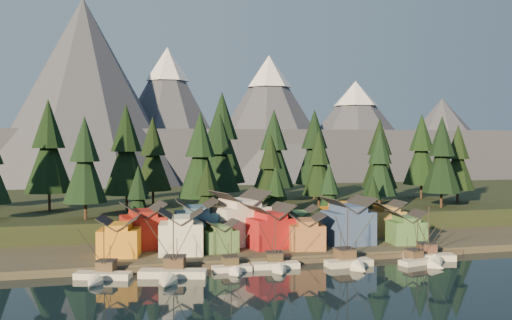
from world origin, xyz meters
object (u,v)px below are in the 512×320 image
object	(u,v)px
boat_0	(101,269)
boat_4	(351,255)
boat_3	(277,259)
boat_1	(171,266)
house_front_1	(181,230)
house_back_0	(143,224)
boat_6	(431,250)
boat_2	(233,261)
boat_5	(423,255)
house_back_1	(196,221)
house_front_0	(119,235)

from	to	relation	value
boat_0	boat_4	size ratio (longest dim) A/B	0.90
boat_3	boat_1	bearing A→B (deg)	-167.43
house_front_1	house_back_0	bearing A→B (deg)	140.54
boat_1	boat_3	world-z (taller)	boat_1
boat_4	boat_6	bearing A→B (deg)	-0.60
boat_6	house_back_0	distance (m)	61.07
boat_2	house_back_0	bearing A→B (deg)	125.53
boat_5	boat_0	bearing A→B (deg)	162.33
boat_2	house_back_1	size ratio (longest dim) A/B	0.98
boat_0	boat_4	bearing A→B (deg)	16.60
boat_4	house_back_0	world-z (taller)	house_back_0
boat_2	boat_5	xyz separation A→B (m)	(38.12, -3.63, -0.11)
boat_3	house_back_0	bearing A→B (deg)	145.33
boat_0	house_back_0	bearing A→B (deg)	85.99
boat_2	boat_1	bearing A→B (deg)	-169.82
boat_2	boat_5	world-z (taller)	boat_5
house_back_0	boat_6	bearing A→B (deg)	-26.81
boat_4	house_front_0	xyz separation A→B (m)	(-43.99, 15.33, 3.21)
house_front_1	boat_2	bearing A→B (deg)	-48.57
boat_5	house_back_1	bearing A→B (deg)	134.00
house_back_1	boat_0	bearing A→B (deg)	-130.34
boat_4	boat_1	bearing A→B (deg)	177.31
boat_4	boat_6	world-z (taller)	same
boat_1	boat_3	distance (m)	20.67
boat_4	boat_2	bearing A→B (deg)	171.83
boat_5	house_back_1	world-z (taller)	house_back_1
boat_1	house_back_1	size ratio (longest dim) A/B	1.34
boat_6	house_back_0	size ratio (longest dim) A/B	1.26
boat_4	house_front_1	size ratio (longest dim) A/B	1.24
house_front_0	house_back_1	size ratio (longest dim) A/B	0.91
boat_1	boat_4	distance (m)	35.19
boat_1	boat_3	size ratio (longest dim) A/B	1.25
boat_5	house_front_1	bearing A→B (deg)	146.28
house_front_0	boat_6	bearing A→B (deg)	-3.04
boat_6	boat_5	bearing A→B (deg)	-126.73
boat_6	house_back_0	bearing A→B (deg)	174.49
boat_1	house_front_1	distance (m)	15.91
boat_5	boat_3	bearing A→B (deg)	158.34
boat_2	boat_4	xyz separation A→B (m)	(23.37, -1.88, 0.48)
house_back_1	boat_4	bearing A→B (deg)	-39.05
boat_4	boat_6	size ratio (longest dim) A/B	1.00
boat_6	house_front_1	xyz separation A→B (m)	(-49.73, 13.48, 3.96)
boat_6	house_back_0	world-z (taller)	house_back_0
house_back_0	house_back_1	bearing A→B (deg)	0.77
boat_3	house_front_1	bearing A→B (deg)	149.19
boat_5	house_back_0	xyz separation A→B (m)	(-53.57, 24.19, 4.76)
house_front_0	house_front_1	distance (m)	12.49
boat_0	boat_5	bearing A→B (deg)	15.48
boat_0	house_back_0	xyz separation A→B (m)	(8.66, 20.71, 4.62)
house_back_0	boat_2	bearing A→B (deg)	-59.22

